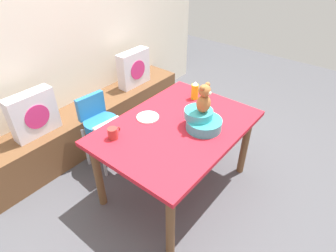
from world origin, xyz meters
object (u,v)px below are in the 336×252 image
at_px(dinner_plate_near, 148,117).
at_px(dining_table, 177,134).
at_px(ketchup_bottle, 195,91).
at_px(coffee_mug, 113,133).
at_px(pillow_floral_right, 134,68).
at_px(highchair, 100,123).
at_px(pillow_floral_left, 33,114).
at_px(teddy_bear, 204,99).
at_px(infant_seat_teal, 202,121).

bearing_deg(dinner_plate_near, dining_table, -75.96).
bearing_deg(ketchup_bottle, coffee_mug, 171.26).
bearing_deg(pillow_floral_right, coffee_mug, -141.46).
xyz_separation_m(dining_table, highchair, (-0.20, 0.81, -0.12)).
bearing_deg(coffee_mug, pillow_floral_left, 101.13).
height_order(highchair, teddy_bear, teddy_bear).
bearing_deg(coffee_mug, teddy_bear, -39.92).
xyz_separation_m(dining_table, teddy_bear, (0.11, -0.18, 0.37)).
xyz_separation_m(pillow_floral_right, ketchup_bottle, (-0.23, -1.07, 0.15)).
bearing_deg(infant_seat_teal, ketchup_bottle, 41.54).
xyz_separation_m(pillow_floral_right, coffee_mug, (-1.17, -0.93, 0.11)).
distance_m(pillow_floral_left, coffee_mug, 0.95).
bearing_deg(coffee_mug, dining_table, -32.56).
bearing_deg(ketchup_bottle, infant_seat_teal, -138.46).
bearing_deg(pillow_floral_right, pillow_floral_left, 180.00).
height_order(pillow_floral_right, highchair, pillow_floral_right).
xyz_separation_m(pillow_floral_right, infant_seat_teal, (-0.60, -1.40, 0.13)).
bearing_deg(dinner_plate_near, pillow_floral_right, 50.62).
relative_size(highchair, ketchup_bottle, 4.27).
distance_m(infant_seat_teal, teddy_bear, 0.21).
xyz_separation_m(highchair, ketchup_bottle, (0.68, -0.66, 0.31)).
bearing_deg(ketchup_bottle, pillow_floral_right, 77.81).
xyz_separation_m(infant_seat_teal, coffee_mug, (-0.56, 0.47, -0.02)).
relative_size(infant_seat_teal, ketchup_bottle, 1.78).
distance_m(highchair, coffee_mug, 0.63).
bearing_deg(dinner_plate_near, highchair, 104.30).
relative_size(pillow_floral_left, teddy_bear, 1.76).
bearing_deg(dinner_plate_near, pillow_floral_left, 121.15).
relative_size(pillow_floral_left, dining_table, 0.32).
height_order(pillow_floral_right, dining_table, pillow_floral_right).
bearing_deg(coffee_mug, infant_seat_teal, -39.89).
height_order(ketchup_bottle, coffee_mug, ketchup_bottle).
bearing_deg(infant_seat_teal, pillow_floral_left, 118.08).
distance_m(dining_table, dinner_plate_near, 0.30).
bearing_deg(pillow_floral_right, infant_seat_teal, -113.25).
xyz_separation_m(infant_seat_teal, ketchup_bottle, (0.37, 0.33, 0.02)).
bearing_deg(dining_table, pillow_floral_left, 117.69).
relative_size(pillow_floral_left, highchair, 0.56).
distance_m(infant_seat_teal, dinner_plate_near, 0.49).
bearing_deg(coffee_mug, highchair, 63.69).
bearing_deg(pillow_floral_left, highchair, -43.56).
bearing_deg(infant_seat_teal, teddy_bear, -90.00).
xyz_separation_m(pillow_floral_right, dinner_plate_near, (-0.78, -0.95, 0.07)).
bearing_deg(highchair, pillow_floral_left, 136.44).
bearing_deg(pillow_floral_right, teddy_bear, -113.24).
height_order(pillow_floral_left, dining_table, pillow_floral_left).
height_order(infant_seat_teal, teddy_bear, teddy_bear).
distance_m(pillow_floral_left, teddy_bear, 1.62).
relative_size(pillow_floral_right, ketchup_bottle, 2.38).
xyz_separation_m(pillow_floral_left, pillow_floral_right, (1.35, 0.00, 0.00)).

